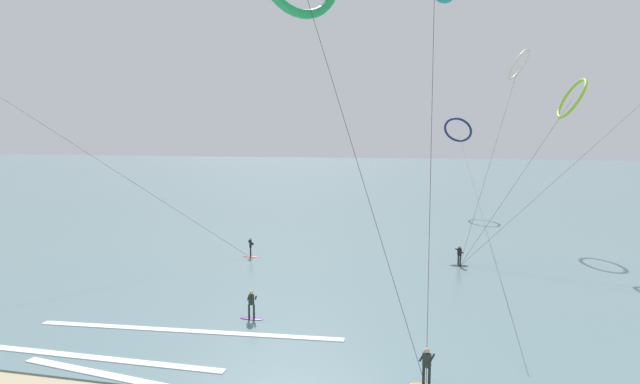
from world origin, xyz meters
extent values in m
cube|color=slate|center=(0.00, 104.70, 0.04)|extent=(400.00, 200.00, 0.08)
ellipsoid|color=black|center=(9.80, 28.02, 0.11)|extent=(1.40, 0.40, 0.06)
cylinder|color=black|center=(9.73, 28.14, 0.54)|extent=(0.12, 0.12, 0.80)
cylinder|color=black|center=(9.87, 27.90, 0.54)|extent=(0.12, 0.12, 0.80)
cube|color=black|center=(9.80, 28.02, 1.25)|extent=(0.33, 0.38, 0.62)
sphere|color=tan|center=(9.80, 28.02, 1.67)|extent=(0.22, 0.22, 0.22)
cylinder|color=black|center=(9.69, 28.33, 1.30)|extent=(0.48, 0.33, 0.39)
cylinder|color=black|center=(9.91, 27.95, 1.30)|extent=(0.48, 0.33, 0.39)
ellipsoid|color=#EA7260|center=(-7.88, 27.29, 0.11)|extent=(1.40, 0.40, 0.06)
cylinder|color=black|center=(-7.92, 27.42, 0.54)|extent=(0.12, 0.12, 0.80)
cylinder|color=black|center=(-7.83, 27.16, 0.54)|extent=(0.12, 0.12, 0.80)
cube|color=black|center=(-7.88, 27.29, 1.25)|extent=(0.29, 0.37, 0.62)
sphere|color=tan|center=(-7.88, 27.29, 1.67)|extent=(0.22, 0.22, 0.22)
cylinder|color=black|center=(-7.95, 27.62, 1.30)|extent=(0.50, 0.25, 0.39)
cylinder|color=black|center=(-7.80, 27.20, 1.30)|extent=(0.50, 0.25, 0.39)
ellipsoid|color=purple|center=(-2.65, 13.16, 0.11)|extent=(1.40, 0.40, 0.06)
cylinder|color=#1E2823|center=(-2.78, 13.10, 0.54)|extent=(0.12, 0.12, 0.80)
cylinder|color=#1E2823|center=(-2.53, 13.23, 0.54)|extent=(0.12, 0.12, 0.80)
cube|color=#1E2823|center=(-2.65, 13.16, 1.25)|extent=(0.38, 0.32, 0.62)
sphere|color=tan|center=(-2.65, 13.16, 1.67)|extent=(0.22, 0.22, 0.22)
cylinder|color=#1E2823|center=(-2.85, 13.19, 1.30)|extent=(0.30, 0.49, 0.39)
cylinder|color=#1E2823|center=(-2.45, 13.38, 1.30)|extent=(0.30, 0.49, 0.39)
cylinder|color=#1E2823|center=(7.48, 7.23, 0.54)|extent=(0.12, 0.12, 0.80)
cylinder|color=#1E2823|center=(7.24, 7.38, 0.54)|extent=(0.12, 0.12, 0.80)
cube|color=#1E2823|center=(7.36, 7.31, 1.25)|extent=(0.38, 0.34, 0.62)
sphere|color=tan|center=(7.36, 7.31, 1.67)|extent=(0.22, 0.22, 0.22)
cylinder|color=#1E2823|center=(7.55, 7.31, 1.30)|extent=(0.34, 0.47, 0.39)
cylinder|color=#1E2823|center=(7.18, 7.54, 1.30)|extent=(0.34, 0.47, 0.39)
torus|color=#8CC62D|center=(19.18, 34.52, 13.82)|extent=(2.50, 4.10, 3.55)
cylinder|color=#3F3F3F|center=(14.49, 31.27, 6.85)|extent=(9.41, 6.53, 13.70)
cylinder|color=#3F3F3F|center=(19.68, 32.23, 8.89)|extent=(19.79, 8.45, 17.79)
cylinder|color=#3F3F3F|center=(-18.48, 21.79, 8.70)|extent=(21.23, 11.02, 17.41)
cylinder|color=#3F3F3F|center=(7.32, 9.27, 9.60)|extent=(0.11, 3.96, 19.20)
torus|color=silver|center=(16.59, 46.62, 18.34)|extent=(3.48, 4.34, 3.39)
cylinder|color=#3F3F3F|center=(13.19, 37.32, 9.10)|extent=(6.82, 18.62, 18.21)
torus|color=navy|center=(10.89, 58.75, 11.28)|extent=(4.56, 3.76, 3.47)
cylinder|color=#3F3F3F|center=(11.36, 33.80, 5.56)|extent=(0.96, 49.92, 11.14)
cylinder|color=#3F3F3F|center=(4.47, 7.85, 8.84)|extent=(5.81, 1.11, 17.67)
cube|color=white|center=(-5.45, 5.08, 0.06)|extent=(11.52, 2.02, 0.12)
cube|color=white|center=(-11.20, 6.66, 0.06)|extent=(19.22, 0.57, 0.12)
cube|color=white|center=(-5.43, 10.68, 0.06)|extent=(17.18, 1.74, 0.12)
camera|label=1|loc=(7.30, -13.71, 10.85)|focal=28.40mm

